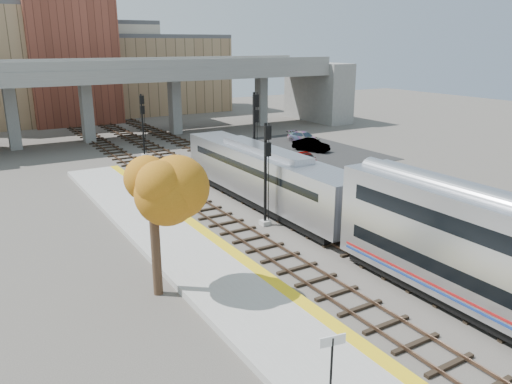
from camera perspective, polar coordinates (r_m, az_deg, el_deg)
ground at (r=25.77m, az=15.66°, el=-10.06°), size 160.00×160.00×0.00m
platform at (r=21.50m, az=1.77°, el=-14.58°), size 4.50×60.00×0.35m
yellow_strip at (r=22.36m, az=5.98°, el=-12.81°), size 0.70×60.00×0.01m
tracks at (r=35.17m, az=1.95°, el=-1.98°), size 10.70×95.00×0.25m
overpass at (r=64.59m, az=-11.09°, el=11.49°), size 54.00×12.00×9.50m
buildings_far at (r=84.11m, az=-18.87°, el=13.49°), size 43.00×21.00×20.60m
parking_lot at (r=54.68m, az=4.61°, el=4.71°), size 14.00×18.00×0.04m
locomotive at (r=35.57m, az=0.99°, el=1.95°), size 3.02×19.05×4.10m
signal_mast_near at (r=31.38m, az=1.14°, el=1.70°), size 0.60×0.64×6.63m
signal_mast_mid at (r=40.16m, az=-0.16°, el=6.02°), size 0.60×0.64×7.63m
signal_mast_far at (r=52.34m, az=-12.78°, el=7.19°), size 0.60×0.64×6.41m
station_sign at (r=16.60m, az=8.68°, el=-17.82°), size 0.89×0.22×2.27m
tree at (r=22.38m, az=-11.85°, el=1.16°), size 3.60×3.60×7.38m
car_a at (r=47.95m, az=5.77°, el=3.79°), size 2.45×4.06×1.29m
car_b at (r=54.53m, az=6.31°, el=5.37°), size 2.87×4.30×1.34m
car_c at (r=59.24m, az=5.49°, el=6.25°), size 2.63×4.57×1.25m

